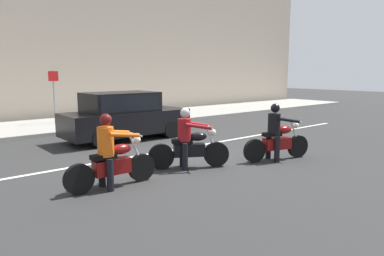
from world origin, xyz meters
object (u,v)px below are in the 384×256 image
motorcycle_with_rider_black_leather (277,137)px  parked_sedan_black (124,115)px  motorcycle_with_rider_crimson (189,143)px  motorcycle_with_rider_orange_stripe (111,158)px  street_sign_post (54,91)px

motorcycle_with_rider_black_leather → parked_sedan_black: size_ratio=0.45×
motorcycle_with_rider_crimson → parked_sedan_black: (0.66, 4.47, 0.25)m
motorcycle_with_rider_black_leather → parked_sedan_black: 5.66m
motorcycle_with_rider_orange_stripe → motorcycle_with_rider_crimson: bearing=4.2°
motorcycle_with_rider_orange_stripe → parked_sedan_black: size_ratio=0.46×
street_sign_post → motorcycle_with_rider_orange_stripe: bearing=-102.6°
motorcycle_with_rider_black_leather → street_sign_post: size_ratio=0.87×
motorcycle_with_rider_black_leather → motorcycle_with_rider_crimson: (-2.42, 0.91, -0.01)m
motorcycle_with_rider_crimson → street_sign_post: (-0.10, 9.45, 0.94)m
motorcycle_with_rider_orange_stripe → motorcycle_with_rider_black_leather: bearing=-9.1°
motorcycle_with_rider_black_leather → motorcycle_with_rider_crimson: bearing=159.4°
motorcycle_with_rider_orange_stripe → street_sign_post: 9.89m
motorcycle_with_rider_crimson → parked_sedan_black: parked_sedan_black is taller
motorcycle_with_rider_black_leather → motorcycle_with_rider_orange_stripe: bearing=170.9°
motorcycle_with_rider_orange_stripe → parked_sedan_black: (2.91, 4.63, 0.23)m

